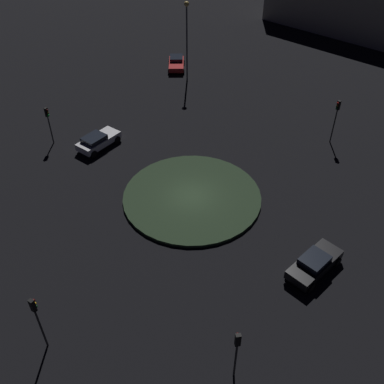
{
  "coord_description": "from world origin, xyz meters",
  "views": [
    {
      "loc": [
        27.95,
        1.78,
        23.96
      ],
      "look_at": [
        0.0,
        0.0,
        0.64
      ],
      "focal_mm": 41.22,
      "sensor_mm": 36.0,
      "label": 1
    }
  ],
  "objects_px": {
    "car_red": "(176,63)",
    "car_white": "(98,141)",
    "traffic_light_southwest": "(48,118)",
    "streetlamp_west": "(187,30)",
    "store_building": "(376,2)",
    "traffic_light_northwest": "(336,113)",
    "car_black": "(314,264)",
    "traffic_light_southeast": "(36,314)",
    "traffic_light_east": "(237,347)"
  },
  "relations": [
    {
      "from": "traffic_light_southwest",
      "to": "streetlamp_west",
      "type": "height_order",
      "value": "streetlamp_west"
    },
    {
      "from": "streetlamp_west",
      "to": "traffic_light_east",
      "type": "bearing_deg",
      "value": 8.15
    },
    {
      "from": "traffic_light_southwest",
      "to": "traffic_light_northwest",
      "type": "bearing_deg",
      "value": 31.85
    },
    {
      "from": "car_white",
      "to": "streetlamp_west",
      "type": "bearing_deg",
      "value": 7.2
    },
    {
      "from": "traffic_light_southwest",
      "to": "traffic_light_east",
      "type": "bearing_deg",
      "value": -24.61
    },
    {
      "from": "car_white",
      "to": "store_building",
      "type": "distance_m",
      "value": 47.46
    },
    {
      "from": "streetlamp_west",
      "to": "store_building",
      "type": "distance_m",
      "value": 31.88
    },
    {
      "from": "traffic_light_northwest",
      "to": "streetlamp_west",
      "type": "xyz_separation_m",
      "value": [
        -12.78,
        -15.01,
        2.96
      ]
    },
    {
      "from": "car_black",
      "to": "traffic_light_southeast",
      "type": "distance_m",
      "value": 18.17
    },
    {
      "from": "traffic_light_southeast",
      "to": "car_white",
      "type": "bearing_deg",
      "value": 33.51
    },
    {
      "from": "streetlamp_west",
      "to": "traffic_light_northwest",
      "type": "bearing_deg",
      "value": 49.6
    },
    {
      "from": "traffic_light_southwest",
      "to": "store_building",
      "type": "distance_m",
      "value": 50.4
    },
    {
      "from": "car_red",
      "to": "traffic_light_east",
      "type": "relative_size",
      "value": 1.01
    },
    {
      "from": "car_white",
      "to": "traffic_light_east",
      "type": "distance_m",
      "value": 25.73
    },
    {
      "from": "traffic_light_southeast",
      "to": "traffic_light_southwest",
      "type": "height_order",
      "value": "traffic_light_southeast"
    },
    {
      "from": "car_red",
      "to": "streetlamp_west",
      "type": "relative_size",
      "value": 0.44
    },
    {
      "from": "car_black",
      "to": "streetlamp_west",
      "type": "relative_size",
      "value": 0.49
    },
    {
      "from": "car_black",
      "to": "traffic_light_northwest",
      "type": "bearing_deg",
      "value": -151.34
    },
    {
      "from": "car_white",
      "to": "traffic_light_southwest",
      "type": "relative_size",
      "value": 1.2
    },
    {
      "from": "traffic_light_east",
      "to": "store_building",
      "type": "relative_size",
      "value": 0.13
    },
    {
      "from": "car_white",
      "to": "traffic_light_southeast",
      "type": "bearing_deg",
      "value": -141.78
    },
    {
      "from": "car_white",
      "to": "car_black",
      "type": "height_order",
      "value": "car_black"
    },
    {
      "from": "car_white",
      "to": "traffic_light_southeast",
      "type": "xyz_separation_m",
      "value": [
        21.07,
        1.74,
        2.36
      ]
    },
    {
      "from": "car_red",
      "to": "traffic_light_southwest",
      "type": "relative_size",
      "value": 1.06
    },
    {
      "from": "car_red",
      "to": "traffic_light_east",
      "type": "height_order",
      "value": "traffic_light_east"
    },
    {
      "from": "traffic_light_east",
      "to": "traffic_light_southwest",
      "type": "xyz_separation_m",
      "value": [
        -22.69,
        -17.42,
        -0.12
      ]
    },
    {
      "from": "streetlamp_west",
      "to": "car_red",
      "type": "bearing_deg",
      "value": -154.34
    },
    {
      "from": "traffic_light_northwest",
      "to": "traffic_light_east",
      "type": "bearing_deg",
      "value": 32.88
    },
    {
      "from": "traffic_light_southwest",
      "to": "streetlamp_west",
      "type": "xyz_separation_m",
      "value": [
        -14.66,
        12.07,
        3.4
      ]
    },
    {
      "from": "streetlamp_west",
      "to": "store_building",
      "type": "xyz_separation_m",
      "value": [
        -18.14,
        26.16,
        -1.81
      ]
    },
    {
      "from": "car_white",
      "to": "traffic_light_east",
      "type": "relative_size",
      "value": 1.15
    },
    {
      "from": "car_white",
      "to": "streetlamp_west",
      "type": "distance_m",
      "value": 17.73
    },
    {
      "from": "car_black",
      "to": "traffic_light_northwest",
      "type": "height_order",
      "value": "traffic_light_northwest"
    },
    {
      "from": "car_white",
      "to": "traffic_light_southeast",
      "type": "height_order",
      "value": "traffic_light_southeast"
    },
    {
      "from": "car_white",
      "to": "car_black",
      "type": "relative_size",
      "value": 1.02
    },
    {
      "from": "traffic_light_northwest",
      "to": "streetlamp_west",
      "type": "height_order",
      "value": "streetlamp_west"
    },
    {
      "from": "traffic_light_east",
      "to": "traffic_light_southeast",
      "type": "distance_m",
      "value": 11.16
    },
    {
      "from": "traffic_light_east",
      "to": "traffic_light_northwest",
      "type": "bearing_deg",
      "value": -33.84
    },
    {
      "from": "car_red",
      "to": "car_white",
      "type": "bearing_deg",
      "value": -21.77
    },
    {
      "from": "car_black",
      "to": "traffic_light_southwest",
      "type": "xyz_separation_m",
      "value": [
        -14.76,
        -23.0,
        1.98
      ]
    },
    {
      "from": "car_red",
      "to": "traffic_light_northwest",
      "type": "xyz_separation_m",
      "value": [
        16.15,
        16.63,
        2.48
      ]
    },
    {
      "from": "traffic_light_southeast",
      "to": "traffic_light_southwest",
      "type": "relative_size",
      "value": 1.15
    },
    {
      "from": "car_red",
      "to": "traffic_light_east",
      "type": "distance_m",
      "value": 41.37
    },
    {
      "from": "car_red",
      "to": "traffic_light_east",
      "type": "bearing_deg",
      "value": 5.52
    },
    {
      "from": "traffic_light_northwest",
      "to": "streetlamp_west",
      "type": "distance_m",
      "value": 19.93
    },
    {
      "from": "car_white",
      "to": "car_black",
      "type": "bearing_deg",
      "value": -94.25
    },
    {
      "from": "car_red",
      "to": "traffic_light_northwest",
      "type": "height_order",
      "value": "traffic_light_northwest"
    },
    {
      "from": "car_white",
      "to": "traffic_light_northwest",
      "type": "xyz_separation_m",
      "value": [
        -2.37,
        22.5,
        2.41
      ]
    },
    {
      "from": "traffic_light_southeast",
      "to": "store_building",
      "type": "bearing_deg",
      "value": -1.63
    },
    {
      "from": "traffic_light_northwest",
      "to": "traffic_light_southwest",
      "type": "bearing_deg",
      "value": -31.67
    }
  ]
}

